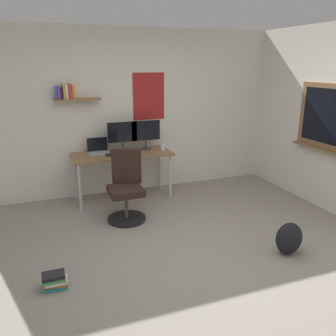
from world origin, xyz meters
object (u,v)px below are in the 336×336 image
object	(u,v)px
laptop	(98,149)
coffee_mug	(163,147)
book_stack_on_floor	(55,281)
keyboard	(118,154)
backpack	(289,238)
computer_mouse	(136,152)
monitor_secondary	(146,133)
desk	(122,158)
office_chair	(126,190)
monitor_primary	(122,135)

from	to	relation	value
laptop	coffee_mug	xyz separation A→B (m)	(0.99, -0.18, -0.01)
coffee_mug	book_stack_on_floor	world-z (taller)	coffee_mug
keyboard	book_stack_on_floor	size ratio (longest dim) A/B	1.58
laptop	coffee_mug	size ratio (longest dim) A/B	3.37
keyboard	backpack	xyz separation A→B (m)	(1.42, -2.23, -0.56)
laptop	computer_mouse	world-z (taller)	laptop
keyboard	coffee_mug	size ratio (longest dim) A/B	4.02
monitor_secondary	keyboard	xyz separation A→B (m)	(-0.49, -0.18, -0.26)
monitor_secondary	computer_mouse	size ratio (longest dim) A/B	4.46
desk	backpack	size ratio (longest dim) A/B	4.06
monitor_secondary	office_chair	bearing A→B (deg)	-122.74
desk	coffee_mug	bearing A→B (deg)	-2.39
computer_mouse	book_stack_on_floor	size ratio (longest dim) A/B	0.44
laptop	monitor_primary	xyz separation A→B (m)	(0.38, -0.05, 0.22)
desk	computer_mouse	distance (m)	0.24
keyboard	monitor_secondary	bearing A→B (deg)	19.83
office_chair	monitor_secondary	xyz separation A→B (m)	(0.55, 0.85, 0.60)
book_stack_on_floor	laptop	bearing A→B (deg)	69.54
office_chair	monitor_primary	world-z (taller)	monitor_primary
keyboard	laptop	bearing A→B (deg)	139.56
monitor_secondary	coffee_mug	size ratio (longest dim) A/B	5.04
desk	book_stack_on_floor	distance (m)	2.43
monitor_primary	backpack	world-z (taller)	monitor_primary
keyboard	coffee_mug	xyz separation A→B (m)	(0.73, 0.05, 0.04)
laptop	keyboard	world-z (taller)	laptop
laptop	keyboard	distance (m)	0.35
keyboard	coffee_mug	distance (m)	0.73
monitor_primary	coffee_mug	bearing A→B (deg)	-11.62
laptop	monitor_secondary	xyz separation A→B (m)	(0.75, -0.05, 0.22)
desk	coffee_mug	world-z (taller)	coffee_mug
book_stack_on_floor	desk	bearing A→B (deg)	60.51
monitor_primary	backpack	bearing A→B (deg)	-61.54
desk	office_chair	bearing A→B (deg)	-99.98
monitor_primary	book_stack_on_floor	xyz separation A→B (m)	(-1.20, -2.15, -0.93)
office_chair	laptop	xyz separation A→B (m)	(-0.21, 0.90, 0.38)
book_stack_on_floor	backpack	bearing A→B (deg)	-5.76
laptop	computer_mouse	distance (m)	0.59
laptop	coffee_mug	distance (m)	1.01
keyboard	backpack	size ratio (longest dim) A/B	1.00
monitor_primary	keyboard	bearing A→B (deg)	-122.61
monitor_primary	keyboard	distance (m)	0.33
desk	office_chair	distance (m)	0.81
laptop	keyboard	size ratio (longest dim) A/B	0.84
monitor_secondary	backpack	size ratio (longest dim) A/B	1.25
desk	laptop	xyz separation A→B (m)	(-0.34, 0.15, 0.13)
monitor_primary	keyboard	world-z (taller)	monitor_primary
monitor_primary	book_stack_on_floor	size ratio (longest dim) A/B	1.98
coffee_mug	keyboard	bearing A→B (deg)	-176.08
computer_mouse	coffee_mug	bearing A→B (deg)	6.34
monitor_secondary	book_stack_on_floor	distance (m)	2.82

